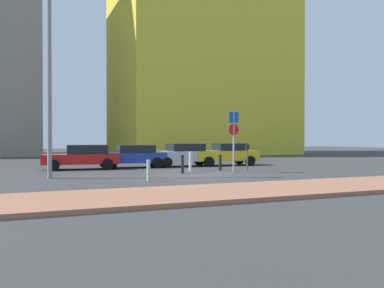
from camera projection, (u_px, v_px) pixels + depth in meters
name	position (u px, v px, depth m)	size (l,w,h in m)	color
ground_plane	(194.00, 175.00, 19.16)	(120.00, 120.00, 0.00)	#38383A
sidewalk_brick	(272.00, 190.00, 13.08)	(40.00, 3.55, 0.14)	#9E664C
parked_car_red	(82.00, 156.00, 22.82)	(4.33, 2.18, 1.40)	red
parked_car_blue	(133.00, 156.00, 24.22)	(4.06, 2.16, 1.37)	#1E389E
parked_car_silver	(184.00, 154.00, 25.48)	(4.17, 2.00, 1.44)	#B7BABF
parked_car_yellow	(226.00, 154.00, 26.31)	(4.37, 2.07, 1.45)	gold
parking_sign_post	(234.00, 134.00, 20.52)	(0.60, 0.10, 3.16)	gray
parking_meter	(247.00, 154.00, 22.01)	(0.18, 0.14, 1.42)	#4C4C51
street_lamp	(49.00, 64.00, 17.45)	(0.70, 0.36, 8.74)	gray
traffic_bollard_near	(220.00, 162.00, 22.09)	(0.16, 0.16, 0.88)	black
traffic_bollard_mid	(190.00, 161.00, 21.47)	(0.17, 0.17, 1.06)	#B7B7BC
traffic_bollard_far	(148.00, 170.00, 16.49)	(0.15, 0.15, 0.88)	#B7B7BC
traffic_bollard_edge	(182.00, 164.00, 20.05)	(0.14, 0.14, 0.94)	black
building_colorful_midrise	(199.00, 42.00, 47.93)	(19.27, 15.30, 26.93)	gold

